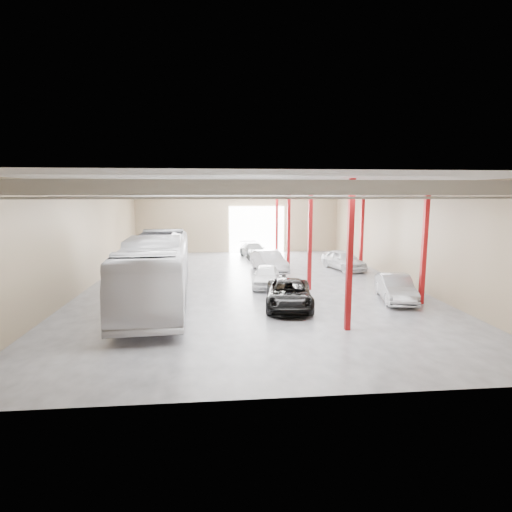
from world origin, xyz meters
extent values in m
cube|color=#49494E|center=(0.00, 0.00, 0.00)|extent=(22.00, 32.00, 0.01)
cube|color=#B8B7B3|center=(0.00, 0.00, 7.00)|extent=(22.00, 32.00, 0.12)
cube|color=#7B6B4D|center=(0.00, 16.00, 3.50)|extent=(22.00, 0.12, 7.00)
cube|color=#7B6B4D|center=(0.00, -16.00, 3.50)|extent=(22.00, 0.12, 7.00)
cube|color=#7B6B4D|center=(-11.00, 0.00, 3.50)|extent=(0.12, 32.00, 7.00)
cube|color=#7B6B4D|center=(11.00, 0.00, 3.50)|extent=(0.12, 32.00, 7.00)
cube|color=white|center=(2.00, 15.85, 2.50)|extent=(6.00, 0.20, 5.00)
cube|color=maroon|center=(3.80, -10.00, 3.50)|extent=(0.25, 0.25, 7.00)
cube|color=maroon|center=(3.80, -2.00, 3.50)|extent=(0.25, 0.25, 7.00)
cube|color=maroon|center=(3.80, 6.00, 3.50)|extent=(0.25, 0.25, 7.00)
cube|color=maroon|center=(3.80, 13.00, 3.50)|extent=(0.25, 0.25, 7.00)
cube|color=maroon|center=(9.50, -6.00, 3.50)|extent=(0.25, 0.25, 7.00)
cube|color=maroon|center=(9.50, 4.00, 3.50)|extent=(0.25, 0.25, 7.00)
cube|color=#AEAEA9|center=(0.00, -12.00, 6.55)|extent=(21.60, 0.15, 0.60)
cube|color=#AEAEA9|center=(0.00, -12.00, 6.15)|extent=(21.60, 0.10, 0.10)
cube|color=#AEAEA9|center=(0.00, -6.00, 6.55)|extent=(21.60, 0.15, 0.60)
cube|color=#AEAEA9|center=(0.00, -6.00, 6.15)|extent=(21.60, 0.10, 0.10)
cube|color=#AEAEA9|center=(0.00, 0.00, 6.55)|extent=(21.60, 0.15, 0.60)
cube|color=#AEAEA9|center=(0.00, 0.00, 6.15)|extent=(21.60, 0.10, 0.10)
cube|color=#AEAEA9|center=(0.00, 6.00, 6.55)|extent=(21.60, 0.15, 0.60)
cube|color=#AEAEA9|center=(0.00, 6.00, 6.15)|extent=(21.60, 0.10, 0.10)
cube|color=#AEAEA9|center=(0.00, 12.00, 6.55)|extent=(21.60, 0.15, 0.60)
cube|color=#AEAEA9|center=(0.00, 12.00, 6.15)|extent=(21.60, 0.10, 0.10)
imported|color=silver|center=(-5.75, -4.22, 1.97)|extent=(4.16, 14.33, 3.94)
imported|color=black|center=(1.74, -6.00, 0.76)|extent=(3.27, 5.77, 1.52)
imported|color=white|center=(1.07, -0.80, 0.74)|extent=(2.43, 4.56, 1.48)
imported|color=#A9A9AE|center=(1.92, 4.40, 0.85)|extent=(2.76, 5.44, 1.71)
imported|color=gray|center=(1.31, 12.00, 0.74)|extent=(2.92, 5.36, 1.47)
imported|color=#9D9DA1|center=(8.30, -5.21, 0.78)|extent=(2.56, 4.96, 1.56)
imported|color=silver|center=(8.30, 4.80, 0.83)|extent=(3.12, 5.19, 1.65)
camera|label=1|loc=(-2.14, -27.49, 6.29)|focal=28.00mm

